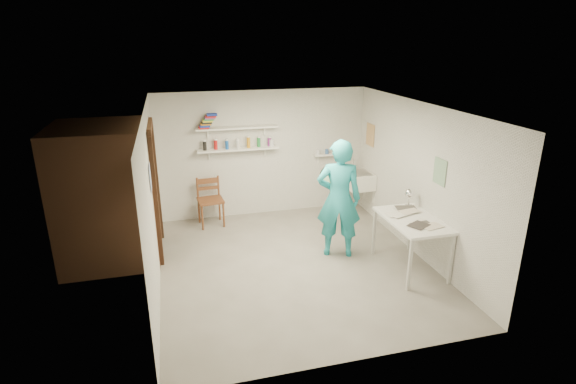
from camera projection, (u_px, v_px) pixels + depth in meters
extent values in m
cube|color=slate|center=(295.00, 265.00, 6.91)|extent=(4.00, 4.50, 0.02)
cube|color=silver|center=(296.00, 107.00, 6.11)|extent=(4.00, 4.50, 0.02)
cube|color=silver|center=(263.00, 154.00, 8.57)|extent=(4.00, 0.02, 2.40)
cube|color=silver|center=(357.00, 263.00, 4.45)|extent=(4.00, 0.02, 2.40)
cube|color=silver|center=(151.00, 204.00, 6.03)|extent=(0.02, 4.50, 2.40)
cube|color=silver|center=(419.00, 180.00, 7.00)|extent=(0.02, 4.50, 2.40)
cube|color=black|center=(155.00, 193.00, 7.05)|extent=(0.02, 0.90, 2.00)
cube|color=brown|center=(107.00, 193.00, 6.87)|extent=(1.40, 1.50, 2.10)
cube|color=brown|center=(150.00, 126.00, 6.71)|extent=(0.06, 1.05, 0.10)
cube|color=brown|center=(156.00, 203.00, 6.60)|extent=(0.06, 0.10, 2.00)
cube|color=brown|center=(157.00, 183.00, 7.52)|extent=(0.06, 0.10, 2.00)
cube|color=white|center=(238.00, 149.00, 8.28)|extent=(1.50, 0.22, 0.03)
cube|color=white|center=(237.00, 128.00, 8.15)|extent=(1.50, 0.22, 0.03)
cube|color=white|center=(331.00, 154.00, 8.84)|extent=(0.70, 0.14, 0.03)
cube|color=#334C7F|center=(150.00, 178.00, 5.96)|extent=(0.01, 0.28, 0.36)
cube|color=#995933|center=(370.00, 135.00, 8.52)|extent=(0.01, 0.34, 0.42)
cube|color=#3F724C|center=(440.00, 172.00, 6.39)|extent=(0.01, 0.30, 0.38)
cube|color=white|center=(358.00, 180.00, 8.65)|extent=(0.48, 0.60, 0.30)
imported|color=teal|center=(339.00, 199.00, 6.94)|extent=(0.80, 0.65, 1.89)
cylinder|color=beige|center=(331.00, 176.00, 7.01)|extent=(0.33, 0.14, 0.34)
cube|color=brown|center=(210.00, 200.00, 8.21)|extent=(0.49, 0.47, 0.96)
cube|color=white|center=(410.00, 244.00, 6.68)|extent=(0.72, 1.20, 0.80)
sphere|color=white|center=(410.00, 193.00, 6.97)|extent=(0.15, 0.15, 0.15)
cylinder|color=black|center=(205.00, 146.00, 8.11)|extent=(0.06, 0.06, 0.17)
cylinder|color=red|center=(216.00, 145.00, 8.15)|extent=(0.06, 0.06, 0.17)
cylinder|color=blue|center=(227.00, 144.00, 8.20)|extent=(0.06, 0.06, 0.17)
cylinder|color=white|center=(238.00, 144.00, 8.25)|extent=(0.06, 0.06, 0.17)
cylinder|color=orange|center=(248.00, 143.00, 8.30)|extent=(0.06, 0.06, 0.17)
cylinder|color=#268C3F|center=(259.00, 143.00, 8.35)|extent=(0.06, 0.06, 0.17)
cylinder|color=#8C268C|center=(270.00, 142.00, 8.40)|extent=(0.06, 0.06, 0.17)
cube|color=red|center=(204.00, 128.00, 8.00)|extent=(0.18, 0.14, 0.03)
cube|color=#1933A5|center=(205.00, 126.00, 7.99)|extent=(0.18, 0.14, 0.03)
cube|color=orange|center=(206.00, 125.00, 7.99)|extent=(0.18, 0.14, 0.03)
cube|color=black|center=(207.00, 123.00, 7.98)|extent=(0.18, 0.14, 0.03)
cube|color=yellow|center=(208.00, 121.00, 7.98)|extent=(0.18, 0.14, 0.03)
cube|color=#338C4C|center=(209.00, 120.00, 7.98)|extent=(0.18, 0.14, 0.03)
cube|color=#8C3F8C|center=(210.00, 118.00, 7.97)|extent=(0.18, 0.14, 0.03)
cube|color=red|center=(211.00, 116.00, 7.97)|extent=(0.18, 0.14, 0.03)
cube|color=#1933A5|center=(212.00, 115.00, 7.96)|extent=(0.18, 0.14, 0.03)
cylinder|color=silver|center=(321.00, 152.00, 8.77)|extent=(0.07, 0.07, 0.09)
cylinder|color=#335999|center=(328.00, 152.00, 8.81)|extent=(0.07, 0.07, 0.09)
cylinder|color=orange|center=(335.00, 151.00, 8.84)|extent=(0.07, 0.07, 0.09)
cylinder|color=#999999|center=(341.00, 151.00, 8.87)|extent=(0.07, 0.07, 0.09)
cube|color=silver|center=(413.00, 219.00, 6.55)|extent=(0.30, 0.22, 0.00)
cube|color=#4C4742|center=(413.00, 218.00, 6.55)|extent=(0.30, 0.22, 0.00)
cube|color=beige|center=(413.00, 218.00, 6.55)|extent=(0.30, 0.22, 0.00)
cube|color=#383330|center=(413.00, 218.00, 6.55)|extent=(0.30, 0.22, 0.00)
cube|color=silver|center=(413.00, 218.00, 6.55)|extent=(0.30, 0.22, 0.00)
cube|color=silver|center=(413.00, 217.00, 6.54)|extent=(0.30, 0.22, 0.00)
cube|color=#4C4742|center=(413.00, 217.00, 6.54)|extent=(0.30, 0.22, 0.00)
cube|color=beige|center=(413.00, 217.00, 6.54)|extent=(0.30, 0.22, 0.00)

